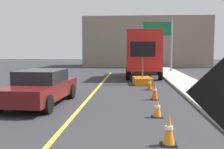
{
  "coord_description": "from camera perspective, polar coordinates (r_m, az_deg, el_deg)",
  "views": [
    {
      "loc": [
        1.9,
        -2.05,
        2.22
      ],
      "look_at": [
        1.45,
        4.56,
        1.61
      ],
      "focal_mm": 44.0,
      "sensor_mm": 36.0,
      "label": 1
    }
  ],
  "objects": [
    {
      "name": "traffic_cone_near_sign",
      "position": [
        6.6,
        11.74,
        -11.24
      ],
      "size": [
        0.36,
        0.36,
        0.72
      ],
      "color": "black",
      "rests_on": "ground"
    },
    {
      "name": "traffic_cone_curbside",
      "position": [
        15.14,
        7.83,
        -1.88
      ],
      "size": [
        0.36,
        0.36,
        0.72
      ],
      "color": "black",
      "rests_on": "ground"
    },
    {
      "name": "pickup_car",
      "position": [
        11.43,
        -14.72,
        -2.57
      ],
      "size": [
        2.22,
        4.67,
        1.38
      ],
      "color": "#591414",
      "rests_on": "ground"
    },
    {
      "name": "highway_guide_sign",
      "position": [
        26.71,
        10.64,
        7.74
      ],
      "size": [
        2.79,
        0.31,
        5.0
      ],
      "color": "gray",
      "rests_on": "ground"
    },
    {
      "name": "far_building_block",
      "position": [
        36.72,
        7.01,
        6.64
      ],
      "size": [
        15.82,
        6.38,
        6.28
      ],
      "primitive_type": "cube",
      "color": "gray",
      "rests_on": "ground"
    },
    {
      "name": "lane_center_stripe",
      "position": [
        8.56,
        -9.18,
        -9.8
      ],
      "size": [
        0.14,
        36.0,
        0.01
      ],
      "primitive_type": "cube",
      "color": "yellow",
      "rests_on": "ground"
    },
    {
      "name": "traffic_cone_mid_lane",
      "position": [
        9.15,
        9.41,
        -6.95
      ],
      "size": [
        0.36,
        0.36,
        0.6
      ],
      "color": "black",
      "rests_on": "ground"
    },
    {
      "name": "arrow_board_trailer",
      "position": [
        17.52,
        6.34,
        -0.48
      ],
      "size": [
        1.6,
        1.9,
        2.7
      ],
      "color": "orange",
      "rests_on": "ground"
    },
    {
      "name": "traffic_cone_far_lane",
      "position": [
        12.24,
        8.86,
        -3.44
      ],
      "size": [
        0.36,
        0.36,
        0.78
      ],
      "color": "black",
      "rests_on": "ground"
    },
    {
      "name": "box_truck",
      "position": [
        21.72,
        6.63,
        4.42
      ],
      "size": [
        2.77,
        6.6,
        3.6
      ],
      "color": "black",
      "rests_on": "ground"
    }
  ]
}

